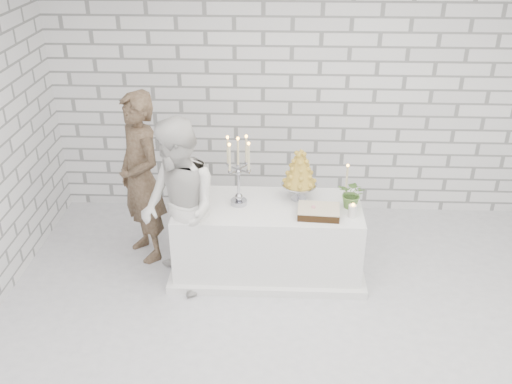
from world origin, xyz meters
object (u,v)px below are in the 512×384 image
bride (179,209)px  candelabra (238,172)px  croquembouche (300,174)px  groom (141,178)px  cake_table (268,238)px

bride → candelabra: size_ratio=2.45×
croquembouche → groom: bearing=176.2°
bride → croquembouche: bearing=81.9°
bride → cake_table: bearing=80.2°
groom → candelabra: 1.04m
candelabra → cake_table: bearing=-2.8°
cake_table → groom: (-1.28, 0.25, 0.52)m
cake_table → bride: (-0.81, -0.29, 0.48)m
cake_table → candelabra: (-0.28, 0.01, 0.72)m
groom → croquembouche: (1.58, -0.10, 0.13)m
groom → candelabra: size_ratio=2.56×
bride → candelabra: (0.53, 0.31, 0.24)m
croquembouche → candelabra: bearing=-167.3°
cake_table → bride: bride is taller
candelabra → croquembouche: (0.58, 0.13, -0.08)m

